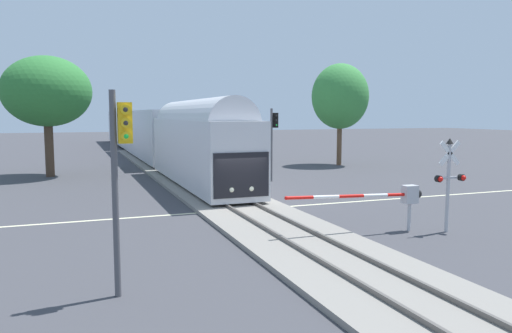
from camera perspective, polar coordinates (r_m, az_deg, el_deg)
The scene contains 10 objects.
ground_plane at distance 23.67m, azimuth -1.72°, elevation -5.03°, with size 220.00×220.00×0.00m, color #3D3D42.
road_centre_stripe at distance 23.66m, azimuth -1.72°, elevation -5.02°, with size 44.00×0.20×0.01m.
railway_track at distance 23.65m, azimuth -1.72°, elevation -4.81°, with size 4.40×80.00×0.32m.
commuter_train at distance 53.11m, azimuth -12.46°, elevation 3.96°, with size 3.04×65.12×5.16m.
crossing_gate_near at distance 19.76m, azimuth 15.85°, elevation -3.33°, with size 5.87×0.40×1.80m.
crossing_signal_mast at distance 20.29m, azimuth 21.43°, elevation -0.92°, with size 1.36×0.44×3.65m.
traffic_signal_near_left at distance 12.50m, azimuth -15.44°, elevation 0.78°, with size 0.53×0.38×5.15m.
traffic_signal_far_side at distance 33.38m, azimuth 2.04°, elevation 3.94°, with size 0.53×0.38×4.94m.
maple_right_background at distance 44.82m, azimuth 9.70°, elevation 7.98°, with size 5.04×5.04×9.02m.
oak_behind_train at distance 38.91m, azimuth -23.04°, elevation 7.95°, with size 6.27×6.27×8.73m.
Camera 1 is at (-7.49, -21.98, 4.56)m, focal length 34.60 mm.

